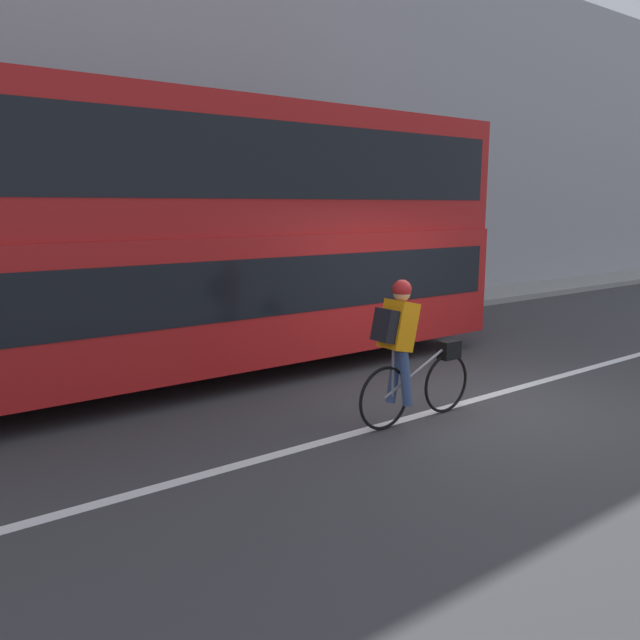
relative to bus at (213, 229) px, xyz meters
name	(u,v)px	position (x,y,z in m)	size (l,w,h in m)	color
ground_plane	(482,402)	(2.09, -3.23, -2.13)	(80.00, 80.00, 0.00)	#38383A
road_center_line	(475,400)	(2.09, -3.12, -2.13)	(50.00, 0.14, 0.01)	silver
sidewalk_curb	(252,327)	(2.09, 2.56, -2.06)	(60.00, 1.62, 0.15)	gray
building_facade	(224,115)	(2.09, 3.51, 2.13)	(60.00, 0.30, 8.53)	#9E9EA3
bus	(213,229)	(0.00, 0.00, 0.00)	(9.12, 2.43, 3.84)	black
cyclist_on_bike	(407,348)	(0.75, -3.21, -1.24)	(1.73, 0.32, 1.67)	black
trash_bin	(324,291)	(3.83, 2.47, -1.47)	(0.49, 0.49, 1.03)	#515156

